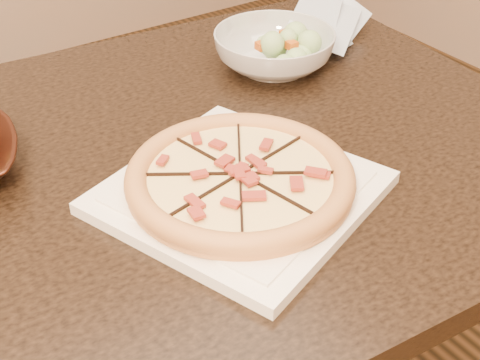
% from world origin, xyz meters
% --- Properties ---
extents(dining_table, '(1.46, 1.00, 0.75)m').
position_xyz_m(dining_table, '(-0.07, -0.06, 0.65)').
color(dining_table, black).
rests_on(dining_table, floor).
extents(plate, '(0.41, 0.41, 0.02)m').
position_xyz_m(plate, '(0.05, -0.21, 0.76)').
color(plate, white).
rests_on(plate, dining_table).
extents(pizza, '(0.31, 0.31, 0.03)m').
position_xyz_m(pizza, '(0.05, -0.21, 0.78)').
color(pizza, tan).
rests_on(pizza, plate).
extents(salad_bowl, '(0.28, 0.28, 0.07)m').
position_xyz_m(salad_bowl, '(0.33, 0.09, 0.78)').
color(salad_bowl, silver).
rests_on(salad_bowl, dining_table).
extents(salad, '(0.08, 0.11, 0.04)m').
position_xyz_m(salad, '(0.33, 0.09, 0.84)').
color(salad, '#C1E192').
rests_on(salad, salad_bowl).
extents(cling_film, '(0.18, 0.16, 0.05)m').
position_xyz_m(cling_film, '(0.49, 0.13, 0.78)').
color(cling_film, '#B1BED0').
rests_on(cling_film, dining_table).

